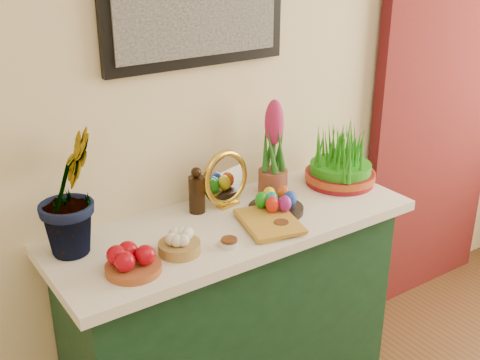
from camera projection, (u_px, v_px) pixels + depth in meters
name	position (u px, v px, depth m)	size (l,w,h in m)	color
sideboard	(233.00, 322.00, 2.44)	(1.30, 0.45, 0.85)	#153B24
tablecloth	(233.00, 225.00, 2.26)	(1.40, 0.55, 0.04)	white
hyacinth_green	(66.00, 174.00, 1.94)	(0.28, 0.24, 0.56)	#23661D
apple_bowl	(133.00, 261.00, 1.90)	(0.24, 0.24, 0.09)	brown
garlic_basket	(179.00, 244.00, 2.02)	(0.18, 0.18, 0.08)	#9F7E40
vinegar_cruet	(197.00, 192.00, 2.29)	(0.06, 0.06, 0.18)	black
mirror	(226.00, 179.00, 2.34)	(0.23, 0.09, 0.23)	gold
book	(244.00, 225.00, 2.18)	(0.18, 0.26, 0.04)	#BB8B2A
spice_dish_left	(229.00, 243.00, 2.07)	(0.07, 0.07, 0.03)	silver
spice_dish_right	(281.00, 225.00, 2.19)	(0.07, 0.07, 0.03)	silver
egg_plate	(276.00, 204.00, 2.30)	(0.26, 0.26, 0.09)	black
hyacinth_pink	(273.00, 152.00, 2.42)	(0.12, 0.12, 0.40)	brown
wheatgrass_sabzeh	(341.00, 160.00, 2.54)	(0.30, 0.30, 0.25)	maroon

